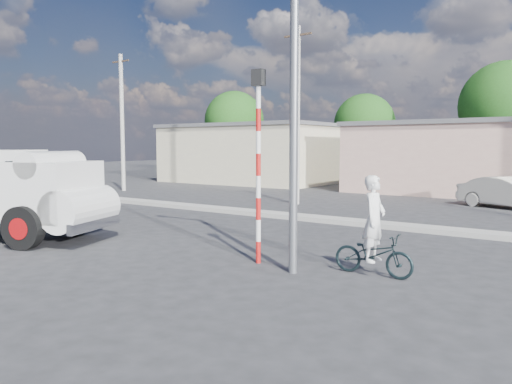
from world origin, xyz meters
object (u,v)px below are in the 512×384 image
Objects in this scene: bicycle at (373,254)px; traffic_pole at (258,149)px; streetlight at (288,33)px; car_cream at (508,193)px; cyclist at (374,233)px; truck at (3,190)px.

traffic_pole is (-2.57, -0.47, 2.15)m from bicycle.
streetlight is (-1.63, -0.77, 4.52)m from bicycle.
bicycle is at bearing 10.38° from traffic_pole.
streetlight is at bearing -167.83° from car_cream.
car_cream is 15.49m from streetlight.
car_cream is at bearing -2.04° from cyclist.
streetlight is at bearing -17.73° from traffic_pole.
cyclist is 4.46m from streetlight.
cyclist is 3.12m from traffic_pole.
cyclist is 13.98m from car_cream.
traffic_pole is (-2.57, -0.47, 1.71)m from cyclist.
truck is 7.95m from traffic_pole.
bicycle is 0.19× the size of streetlight.
car_cream is (0.39, 13.98, 0.23)m from bicycle.
streetlight reaches higher than traffic_pole.
cyclist is at bearing -161.63° from car_cream.
bicycle is at bearing 25.30° from streetlight.
cyclist is 0.20× the size of streetlight.
truck is at bearing 102.09° from bicycle.
car_cream is at bearing 82.19° from streetlight.
car_cream is at bearing 37.58° from truck.
car_cream is at bearing 78.42° from traffic_pole.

